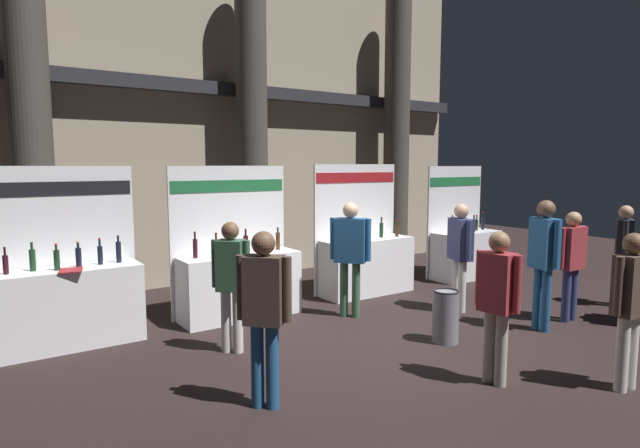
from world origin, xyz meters
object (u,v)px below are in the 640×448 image
visitor_6 (544,253)px  visitor_7 (624,247)px  trash_bin (446,316)px  visitor_9 (497,295)px  visitor_2 (264,305)px  visitor_3 (631,299)px  exhibitor_booth_3 (464,250)px  exhibitor_booth_2 (365,260)px  exhibitor_booth_1 (239,279)px  visitor_5 (460,247)px  visitor_1 (572,257)px  visitor_8 (350,248)px  exhibitor_booth_0 (69,299)px  visitor_0 (231,276)px

visitor_6 → visitor_7: (2.22, -0.00, -0.13)m
trash_bin → visitor_9: visitor_9 is taller
visitor_2 → visitor_3: 3.67m
visitor_3 → exhibitor_booth_3: bearing=62.6°
visitor_6 → exhibitor_booth_2: bearing=27.6°
exhibitor_booth_1 → visitor_5: exhibitor_booth_1 is taller
visitor_1 → visitor_5: 1.58m
exhibitor_booth_3 → visitor_1: exhibitor_booth_3 is taller
visitor_1 → visitor_6: 0.74m
exhibitor_booth_3 → visitor_7: size_ratio=1.38×
exhibitor_booth_2 → visitor_8: 1.56m
visitor_5 → visitor_1: bearing=57.2°
exhibitor_booth_2 → visitor_7: exhibitor_booth_2 is taller
exhibitor_booth_1 → exhibitor_booth_2: size_ratio=0.99×
exhibitor_booth_3 → visitor_6: 3.41m
trash_bin → visitor_7: (3.70, -0.41, 0.62)m
visitor_6 → visitor_9: 2.18m
exhibitor_booth_3 → exhibitor_booth_0: bearing=178.7°
exhibitor_booth_1 → visitor_8: exhibitor_booth_1 is taller
visitor_0 → visitor_6: visitor_6 is taller
exhibitor_booth_1 → trash_bin: size_ratio=3.31×
exhibitor_booth_1 → visitor_2: bearing=-110.8°
trash_bin → visitor_6: (1.48, -0.41, 0.75)m
exhibitor_booth_0 → visitor_1: 6.96m
exhibitor_booth_2 → trash_bin: size_ratio=3.34×
exhibitor_booth_3 → trash_bin: (-3.26, -2.45, -0.23)m
visitor_2 → visitor_6: (4.28, -0.12, 0.09)m
exhibitor_booth_0 → exhibitor_booth_1: size_ratio=1.00×
visitor_6 → trash_bin: bearing=89.0°
exhibitor_booth_1 → visitor_3: size_ratio=1.40×
exhibitor_booth_3 → trash_bin: bearing=-143.0°
exhibitor_booth_2 → visitor_6: size_ratio=1.27×
exhibitor_booth_0 → visitor_7: bearing=-21.4°
visitor_1 → visitor_5: visitor_5 is taller
exhibitor_booth_3 → visitor_5: size_ratio=1.34×
visitor_0 → exhibitor_booth_0: bearing=-177.4°
exhibitor_booth_1 → visitor_5: (3.01, -1.65, 0.44)m
visitor_7 → visitor_3: bearing=177.1°
visitor_8 → visitor_9: visitor_8 is taller
exhibitor_booth_1 → visitor_9: exhibitor_booth_1 is taller
visitor_2 → trash_bin: bearing=-128.5°
visitor_1 → exhibitor_booth_2: bearing=-63.8°
visitor_8 → visitor_5: bearing=27.5°
exhibitor_booth_1 → visitor_0: bearing=-118.6°
visitor_2 → visitor_8: 3.11m
visitor_2 → visitor_5: bearing=-118.3°
exhibitor_booth_3 → exhibitor_booth_2: bearing=176.9°
exhibitor_booth_2 → visitor_0: exhibitor_booth_2 is taller
exhibitor_booth_2 → visitor_2: bearing=-141.1°
visitor_6 → visitor_1: bearing=-74.2°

